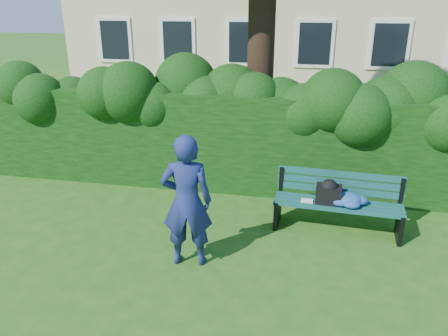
# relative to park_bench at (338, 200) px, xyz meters

# --- Properties ---
(ground) EXTENTS (80.00, 80.00, 0.00)m
(ground) POSITION_rel_park_bench_xyz_m (-1.76, -0.74, -0.51)
(ground) COLOR #215616
(ground) RESTS_ON ground
(hedge) EXTENTS (10.00, 1.00, 1.80)m
(hedge) POSITION_rel_park_bench_xyz_m (-1.76, 1.46, 0.39)
(hedge) COLOR black
(hedge) RESTS_ON ground
(park_bench) EXTENTS (1.95, 0.67, 0.89)m
(park_bench) POSITION_rel_park_bench_xyz_m (0.00, 0.00, 0.00)
(park_bench) COLOR #0E4146
(park_bench) RESTS_ON ground
(man_reading) EXTENTS (0.73, 0.55, 1.82)m
(man_reading) POSITION_rel_park_bench_xyz_m (-2.01, -1.33, 0.40)
(man_reading) COLOR navy
(man_reading) RESTS_ON ground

